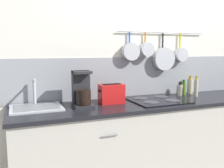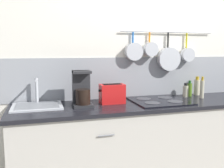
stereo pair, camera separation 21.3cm
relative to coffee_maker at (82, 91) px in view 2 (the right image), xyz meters
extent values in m
cube|color=silver|center=(0.93, 0.30, 0.28)|extent=(7.20, 0.06, 2.60)
cube|color=gray|center=(0.93, 0.30, 0.08)|extent=(7.20, 0.07, 0.44)
cylinder|color=#B7BABF|center=(1.01, 0.25, 0.58)|extent=(1.12, 0.02, 0.02)
cylinder|color=#1959B2|center=(0.60, 0.25, 0.52)|extent=(0.02, 0.02, 0.11)
cylinder|color=#B7BABF|center=(0.60, 0.21, 0.37)|extent=(0.19, 0.07, 0.19)
cylinder|color=orange|center=(0.79, 0.25, 0.52)|extent=(0.02, 0.02, 0.11)
cylinder|color=#B7BABF|center=(0.79, 0.21, 0.39)|extent=(0.15, 0.07, 0.15)
cylinder|color=black|center=(1.02, 0.25, 0.49)|extent=(0.02, 0.02, 0.16)
cylinder|color=#B7BABF|center=(1.02, 0.21, 0.28)|extent=(0.26, 0.06, 0.26)
cylinder|color=gold|center=(1.25, 0.25, 0.49)|extent=(0.02, 0.02, 0.17)
cylinder|color=#B7BABF|center=(1.25, 0.21, 0.33)|extent=(0.15, 0.06, 0.15)
cube|color=#B7B2A8|center=(0.93, -0.05, -0.59)|extent=(3.17, 0.58, 0.85)
cylinder|color=slate|center=(0.14, -0.35, -0.32)|extent=(0.14, 0.01, 0.01)
cube|color=black|center=(0.93, -0.05, -0.15)|extent=(3.21, 0.62, 0.03)
cube|color=#B7BABF|center=(-0.41, 0.06, -0.13)|extent=(0.45, 0.37, 0.01)
cube|color=slate|center=(-0.41, 0.06, -0.12)|extent=(0.38, 0.30, 0.00)
cylinder|color=#B7BABF|center=(-0.41, 0.19, -0.01)|extent=(0.03, 0.03, 0.25)
cylinder|color=#B7BABF|center=(-0.41, 0.12, 0.11)|extent=(0.02, 0.15, 0.02)
cube|color=#262628|center=(0.00, -0.02, -0.12)|extent=(0.18, 0.20, 0.02)
cube|color=#262628|center=(0.00, 0.04, 0.03)|extent=(0.16, 0.07, 0.33)
cylinder|color=black|center=(0.00, -0.05, -0.04)|extent=(0.14, 0.14, 0.14)
cube|color=#262628|center=(0.00, 0.00, 0.18)|extent=(0.16, 0.15, 0.02)
cube|color=red|center=(0.30, 0.02, -0.04)|extent=(0.24, 0.14, 0.19)
cube|color=black|center=(0.30, 0.00, 0.05)|extent=(0.18, 0.02, 0.00)
cube|color=black|center=(0.30, 0.05, 0.05)|extent=(0.18, 0.02, 0.00)
cube|color=black|center=(0.17, 0.02, 0.00)|extent=(0.02, 0.02, 0.02)
cube|color=black|center=(0.78, -0.02, -0.13)|extent=(0.55, 0.54, 0.01)
cylinder|color=#38383D|center=(0.66, -0.13, -0.12)|extent=(0.15, 0.15, 0.00)
cylinder|color=#38383D|center=(0.91, -0.13, -0.12)|extent=(0.15, 0.15, 0.00)
cylinder|color=#38383D|center=(0.66, 0.08, -0.12)|extent=(0.15, 0.15, 0.00)
cylinder|color=#38383D|center=(0.91, 0.08, -0.12)|extent=(0.15, 0.15, 0.00)
cylinder|color=#BFB799|center=(1.18, 0.11, -0.07)|extent=(0.06, 0.06, 0.13)
cylinder|color=black|center=(1.18, 0.11, 0.01)|extent=(0.03, 0.03, 0.03)
cylinder|color=#4C721E|center=(1.25, 0.14, -0.06)|extent=(0.05, 0.05, 0.15)
cylinder|color=#194C19|center=(1.25, 0.14, 0.03)|extent=(0.03, 0.03, 0.03)
cylinder|color=#BFB799|center=(1.31, 0.00, -0.04)|extent=(0.04, 0.04, 0.19)
cylinder|color=#B28C19|center=(1.31, 0.00, 0.08)|extent=(0.02, 0.02, 0.04)
cylinder|color=#BFB799|center=(1.38, 0.19, -0.05)|extent=(0.07, 0.07, 0.18)
cylinder|color=#B28C19|center=(1.38, 0.19, 0.06)|extent=(0.04, 0.04, 0.04)
camera|label=1|loc=(-0.58, -2.21, 0.39)|focal=40.00mm
camera|label=2|loc=(-0.37, -2.28, 0.39)|focal=40.00mm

